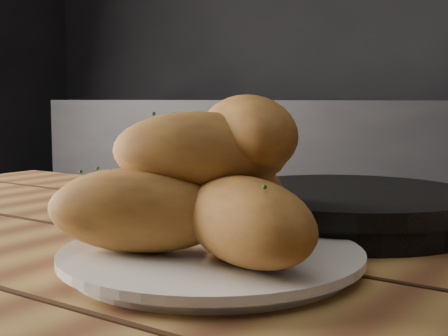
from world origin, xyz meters
TOP-DOWN VIEW (x-y plane):
  - plate at (0.04, 0.38)m, footprint 0.28×0.28m
  - bread_rolls at (0.03, 0.38)m, footprint 0.29×0.26m
  - skillet at (0.07, 0.62)m, footprint 0.44×0.31m

SIDE VIEW (x-z plane):
  - plate at x=0.04m, z-range 0.75..0.77m
  - skillet at x=0.07m, z-range 0.75..0.80m
  - bread_rolls at x=0.03m, z-range 0.75..0.89m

